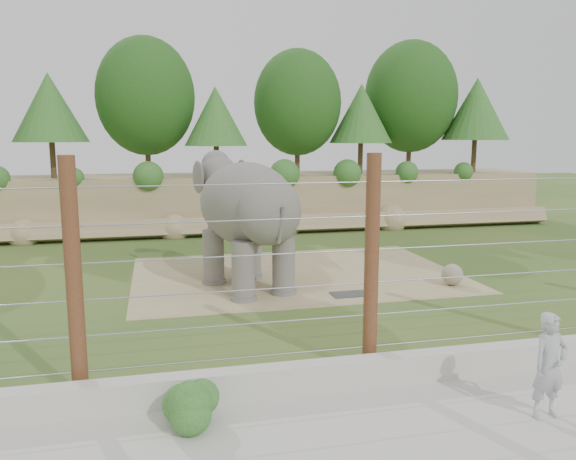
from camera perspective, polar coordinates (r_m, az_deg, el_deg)
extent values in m
plane|color=#305520|center=(14.76, 1.79, -7.39)|extent=(90.00, 90.00, 0.00)
cube|color=#867756|center=(27.06, -5.34, 2.98)|extent=(30.00, 4.00, 2.50)
cube|color=#867756|center=(24.93, -4.58, 0.35)|extent=(30.00, 1.37, 1.07)
cylinder|color=#3F2B19|center=(26.51, -22.76, 6.58)|extent=(0.24, 0.24, 1.58)
sphere|color=#144A10|center=(26.52, -23.06, 11.19)|extent=(3.60, 3.60, 3.60)
cylinder|color=#3F2B19|center=(26.65, -14.04, 7.42)|extent=(0.24, 0.24, 1.92)
sphere|color=#144A10|center=(26.70, -14.27, 13.03)|extent=(4.40, 4.40, 4.40)
cylinder|color=#3F2B19|center=(25.60, -7.27, 6.96)|extent=(0.24, 0.24, 1.40)
sphere|color=#144A10|center=(25.59, -7.36, 11.22)|extent=(3.20, 3.20, 3.20)
cylinder|color=#3F2B19|center=(27.28, 0.95, 7.63)|extent=(0.24, 0.24, 1.82)
sphere|color=#144A10|center=(27.32, 0.97, 12.81)|extent=(4.16, 4.16, 4.16)
cylinder|color=#3F2B19|center=(27.61, 7.36, 7.24)|extent=(0.24, 0.24, 1.50)
sphere|color=#144A10|center=(27.61, 7.45, 11.48)|extent=(3.44, 3.44, 3.44)
cylinder|color=#3F2B19|center=(29.69, 12.16, 7.77)|extent=(0.24, 0.24, 2.03)
sphere|color=#144A10|center=(29.75, 12.35, 13.08)|extent=(4.64, 4.64, 4.64)
cylinder|color=#3F2B19|center=(30.07, 18.35, 7.15)|extent=(0.24, 0.24, 1.64)
sphere|color=#144A10|center=(30.08, 18.58, 11.40)|extent=(3.76, 3.76, 3.76)
cube|color=tan|center=(17.68, 0.84, -4.51)|extent=(10.00, 7.00, 0.02)
cube|color=#262628|center=(15.49, 6.29, -6.49)|extent=(1.00, 0.60, 0.03)
sphere|color=gray|center=(16.98, 16.34, -4.36)|extent=(0.62, 0.62, 0.62)
cube|color=beige|center=(10.21, 9.30, -13.87)|extent=(26.00, 0.35, 0.50)
cube|color=beige|center=(8.70, 14.60, -20.22)|extent=(26.00, 4.00, 0.01)
cylinder|color=#4E2215|center=(9.51, -20.90, -5.00)|extent=(0.26, 0.26, 4.00)
cylinder|color=#4E2215|center=(10.11, 8.48, -3.64)|extent=(0.26, 0.26, 4.00)
cylinder|color=#99999F|center=(10.55, 8.28, -11.60)|extent=(20.00, 0.02, 0.02)
cylinder|color=#99999F|center=(10.35, 8.36, -8.50)|extent=(20.00, 0.02, 0.02)
cylinder|color=#99999F|center=(10.18, 8.44, -5.29)|extent=(20.00, 0.02, 0.02)
cylinder|color=#99999F|center=(10.05, 8.52, -1.97)|extent=(20.00, 0.02, 0.02)
cylinder|color=#99999F|center=(9.95, 8.60, 1.42)|extent=(20.00, 0.02, 0.02)
cylinder|color=#99999F|center=(9.88, 8.69, 4.86)|extent=(20.00, 0.02, 0.02)
sphere|color=#2B5F25|center=(8.77, -9.65, -17.24)|extent=(0.68, 0.68, 0.68)
imported|color=silver|center=(9.62, 25.03, -12.39)|extent=(0.65, 0.47, 1.65)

